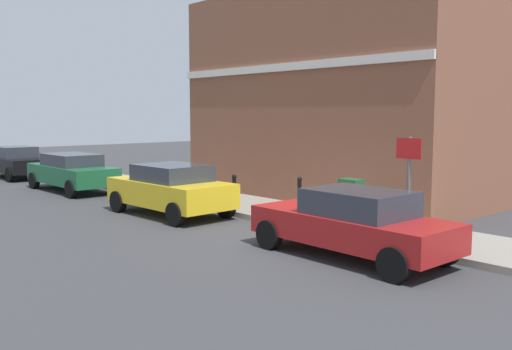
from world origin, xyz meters
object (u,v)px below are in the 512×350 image
(car_black, at_px, (16,162))
(street_sign, at_px, (409,174))
(car_red, at_px, (353,222))
(car_green, at_px, (72,171))
(bollard_near_cabinet, at_px, (299,194))
(utility_cabinet, at_px, (351,203))
(bollard_far_kerb, at_px, (234,191))
(car_yellow, at_px, (171,189))

(car_black, bearing_deg, street_sign, -176.14)
(car_red, height_order, car_black, car_black)
(car_green, distance_m, car_black, 5.95)
(car_red, bearing_deg, car_black, 1.23)
(bollard_near_cabinet, bearing_deg, car_black, 98.64)
(utility_cabinet, relative_size, bollard_far_kerb, 1.11)
(utility_cabinet, height_order, bollard_far_kerb, utility_cabinet)
(utility_cabinet, height_order, street_sign, street_sign)
(car_red, height_order, street_sign, street_sign)
(car_yellow, relative_size, utility_cabinet, 3.55)
(car_red, relative_size, car_yellow, 1.07)
(car_green, xyz_separation_m, utility_cabinet, (2.23, -11.53, -0.08))
(utility_cabinet, bearing_deg, car_black, 97.40)
(utility_cabinet, distance_m, bollard_near_cabinet, 1.88)
(bollard_near_cabinet, height_order, bollard_far_kerb, same)
(car_green, distance_m, bollard_near_cabinet, 9.93)
(car_red, bearing_deg, car_yellow, 1.67)
(car_green, bearing_deg, utility_cabinet, -169.42)
(car_red, bearing_deg, bollard_far_kerb, -12.96)
(car_red, xyz_separation_m, bollard_near_cabinet, (2.25, 3.64, -0.03))
(street_sign, bearing_deg, car_black, 94.20)
(car_red, xyz_separation_m, car_black, (-0.12, 19.24, 0.01))
(utility_cabinet, bearing_deg, car_yellow, 115.16)
(car_yellow, bearing_deg, street_sign, -170.15)
(car_black, bearing_deg, bollard_far_kerb, -174.42)
(car_green, height_order, street_sign, street_sign)
(car_red, xyz_separation_m, car_yellow, (-0.09, 6.54, 0.04))
(car_black, bearing_deg, car_green, -179.91)
(street_sign, bearing_deg, bollard_far_kerb, 90.06)
(bollard_near_cabinet, relative_size, street_sign, 0.45)
(utility_cabinet, distance_m, street_sign, 2.52)
(utility_cabinet, distance_m, bollard_far_kerb, 3.69)
(car_black, relative_size, utility_cabinet, 3.53)
(car_yellow, xyz_separation_m, car_green, (0.02, 6.75, -0.02))
(car_red, height_order, bollard_near_cabinet, car_red)
(car_green, height_order, bollard_far_kerb, car_green)
(bollard_far_kerb, bearing_deg, car_green, 99.96)
(car_yellow, distance_m, car_green, 6.75)
(car_red, relative_size, bollard_far_kerb, 4.18)
(bollard_far_kerb, bearing_deg, street_sign, -89.94)
(car_yellow, height_order, street_sign, street_sign)
(car_red, distance_m, utility_cabinet, 2.78)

